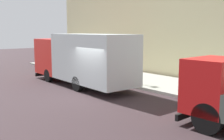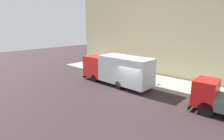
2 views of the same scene
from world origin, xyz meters
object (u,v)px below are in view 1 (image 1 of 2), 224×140
at_px(large_utility_truck, 81,58).
at_px(pedestrian_walking, 116,60).
at_px(traffic_cone_orange, 80,68).
at_px(street_sign_post, 129,60).

height_order(large_utility_truck, pedestrian_walking, large_utility_truck).
distance_m(pedestrian_walking, traffic_cone_orange, 2.90).
relative_size(large_utility_truck, street_sign_post, 3.68).
bearing_deg(traffic_cone_orange, street_sign_post, -92.67).
bearing_deg(large_utility_truck, street_sign_post, -35.65).
bearing_deg(street_sign_post, pedestrian_walking, 59.33).
xyz_separation_m(pedestrian_walking, traffic_cone_orange, (-2.16, 1.84, -0.59)).
height_order(large_utility_truck, street_sign_post, large_utility_truck).
xyz_separation_m(large_utility_truck, street_sign_post, (2.36, -1.76, -0.18)).
distance_m(large_utility_truck, pedestrian_walking, 5.38).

